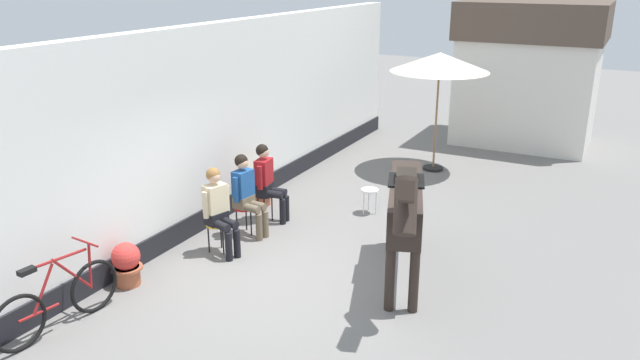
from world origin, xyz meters
TOP-DOWN VIEW (x-y plane):
  - ground_plane at (0.00, 3.00)m, footprint 40.00×40.00m
  - pub_facade_wall at (-2.55, 1.50)m, footprint 0.34×14.00m
  - distant_cottage at (1.40, 9.02)m, footprint 3.40×2.60m
  - seated_visitor_near at (-1.57, 0.06)m, footprint 0.61×0.48m
  - seated_visitor_middle at (-1.59, 0.85)m, footprint 0.61×0.49m
  - seated_visitor_far at (-1.62, 1.55)m, footprint 0.61×0.49m
  - saddled_horse_center at (1.27, 0.53)m, footprint 1.25×2.87m
  - flower_planter_near at (-2.12, -1.39)m, footprint 0.43×0.43m
  - flower_planter_far at (-2.13, 2.12)m, footprint 0.43×0.43m
  - leaning_bicycle at (-2.03, -2.62)m, footprint 0.50×1.76m
  - cafe_parasol at (0.11, 5.70)m, footprint 2.10×2.10m
  - spare_stool_white at (-0.15, 2.68)m, footprint 0.32×0.32m

SIDE VIEW (x-z plane):
  - ground_plane at x=0.00m, z-range 0.00..0.00m
  - flower_planter_near at x=-2.12m, z-range 0.01..0.65m
  - flower_planter_far at x=-2.13m, z-range 0.01..0.65m
  - leaning_bicycle at x=-2.03m, z-range -0.11..0.91m
  - spare_stool_white at x=-0.15m, z-range 0.17..0.63m
  - seated_visitor_near at x=-1.57m, z-range 0.08..1.47m
  - seated_visitor_middle at x=-1.59m, z-range 0.08..1.47m
  - seated_visitor_far at x=-1.62m, z-range 0.08..1.47m
  - saddled_horse_center at x=1.27m, z-range 0.13..2.19m
  - pub_facade_wall at x=-2.55m, z-range -0.16..3.24m
  - distant_cottage at x=1.40m, z-range 0.05..3.55m
  - cafe_parasol at x=0.11m, z-range 1.07..3.65m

